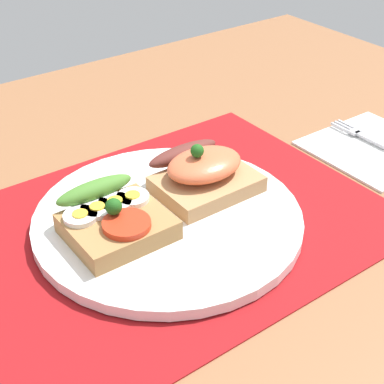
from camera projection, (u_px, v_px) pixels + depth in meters
The scene contains 7 objects.
ground_plane at pixel (169, 238), 60.00cm from camera, with size 120.00×90.00×3.20cm, color #8E5C39.
placemat at pixel (168, 225), 59.03cm from camera, with size 43.24×32.59×0.30cm, color maroon.
plate at pixel (168, 219), 58.63cm from camera, with size 27.05×27.05×1.15cm, color white.
sandwich_egg_tomato at pixel (115, 220), 54.99cm from camera, with size 9.27×9.75×4.20cm.
sandwich_salmon at pixel (203, 172), 61.26cm from camera, with size 10.30×9.15×5.57cm.
napkin at pixel (374, 147), 72.11cm from camera, with size 14.61×14.10×0.60cm, color white.
fork at pixel (377, 142), 72.15cm from camera, with size 1.62×14.94×0.32cm.
Camera 1 is at (-25.93, -39.63, 35.62)cm, focal length 54.52 mm.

